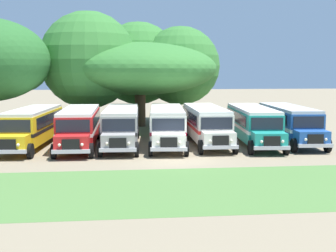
{
  "coord_description": "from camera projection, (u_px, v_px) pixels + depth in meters",
  "views": [
    {
      "loc": [
        -3.53,
        -28.04,
        5.65
      ],
      "look_at": [
        0.0,
        4.59,
        1.6
      ],
      "focal_mm": 47.74,
      "sensor_mm": 36.0,
      "label": 1
    }
  ],
  "objects": [
    {
      "name": "ground_plane",
      "position": [
        176.0,
        159.0,
        28.73
      ],
      "size": [
        220.0,
        220.0,
        0.0
      ],
      "primitive_type": "plane",
      "color": "#84755B"
    },
    {
      "name": "foreground_grass_strip",
      "position": [
        194.0,
        188.0,
        21.71
      ],
      "size": [
        80.0,
        8.6,
        0.01
      ],
      "primitive_type": "cube",
      "color": "#4C7538",
      "rests_on": "ground_plane"
    },
    {
      "name": "parked_bus_slot_0",
      "position": [
        32.0,
        125.0,
        33.6
      ],
      "size": [
        3.45,
        10.96,
        2.82
      ],
      "rotation": [
        0.0,
        0.0,
        -1.65
      ],
      "color": "yellow",
      "rests_on": "ground_plane"
    },
    {
      "name": "parked_bus_slot_1",
      "position": [
        80.0,
        125.0,
        33.62
      ],
      "size": [
        2.77,
        10.85,
        2.82
      ],
      "rotation": [
        0.0,
        0.0,
        -1.58
      ],
      "color": "red",
      "rests_on": "ground_plane"
    },
    {
      "name": "parked_bus_slot_2",
      "position": [
        121.0,
        124.0,
        34.18
      ],
      "size": [
        3.1,
        10.89,
        2.82
      ],
      "rotation": [
        0.0,
        0.0,
        -1.62
      ],
      "color": "#9E9993",
      "rests_on": "ground_plane"
    },
    {
      "name": "parked_bus_slot_3",
      "position": [
        167.0,
        124.0,
        34.44
      ],
      "size": [
        3.46,
        10.96,
        2.82
      ],
      "rotation": [
        0.0,
        0.0,
        -1.65
      ],
      "color": "silver",
      "rests_on": "ground_plane"
    },
    {
      "name": "parked_bus_slot_4",
      "position": [
        206.0,
        123.0,
        35.18
      ],
      "size": [
        2.89,
        10.87,
        2.82
      ],
      "rotation": [
        0.0,
        0.0,
        -1.59
      ],
      "color": "silver",
      "rests_on": "ground_plane"
    },
    {
      "name": "parked_bus_slot_5",
      "position": [
        253.0,
        123.0,
        34.94
      ],
      "size": [
        3.4,
        10.95,
        2.82
      ],
      "rotation": [
        0.0,
        0.0,
        -1.65
      ],
      "color": "teal",
      "rests_on": "ground_plane"
    },
    {
      "name": "parked_bus_slot_6",
      "position": [
        289.0,
        122.0,
        35.84
      ],
      "size": [
        3.21,
        10.92,
        2.82
      ],
      "rotation": [
        0.0,
        0.0,
        -1.63
      ],
      "color": "#23519E",
      "rests_on": "ground_plane"
    },
    {
      "name": "broad_shade_tree",
      "position": [
        135.0,
        65.0,
        46.07
      ],
      "size": [
        18.32,
        17.02,
        11.39
      ],
      "color": "brown",
      "rests_on": "ground_plane"
    }
  ]
}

